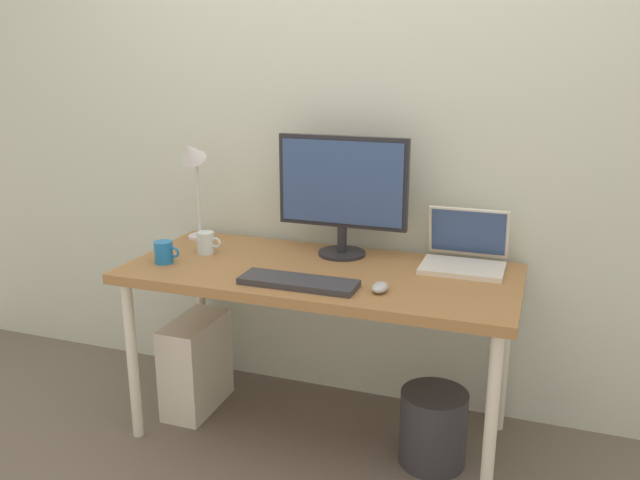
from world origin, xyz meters
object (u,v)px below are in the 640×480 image
Objects in this scene: desk at (320,284)px; mouse at (380,287)px; desk_lamp at (193,168)px; wastebasket at (433,427)px; laptop at (465,253)px; computer_tower at (196,364)px; glass_cup at (206,243)px; keyboard at (298,282)px; coffee_mug at (164,252)px; monitor at (342,189)px.

mouse is (0.29, -0.17, 0.08)m from desk.
desk_lamp is 1.56× the size of wastebasket.
mouse is at bearing -121.68° from laptop.
laptop reaches higher than wastebasket.
desk is 4.83× the size of laptop.
glass_cup is at bearing 25.86° from computer_tower.
keyboard is 1.05× the size of computer_tower.
desk is 0.75m from computer_tower.
glass_cup reaches higher than mouse.
laptop is 1.28m from computer_tower.
laptop is 3.56× the size of mouse.
coffee_mug is at bearing -82.12° from desk_lamp.
coffee_mug is at bearing -118.88° from glass_cup.
desk_lamp is at bearing 111.76° from computer_tower.
monitor is 1.25× the size of keyboard.
monitor reaches higher than mouse.
desk_lamp is at bearing 158.43° from mouse.
coffee_mug reaches higher than mouse.
computer_tower is at bearing 77.25° from coffee_mug.
desk_lamp is (-0.70, 0.00, 0.05)m from monitor.
monitor is 1.18× the size of desk_lamp.
laptop is 0.69× the size of desk_lamp.
desk_lamp reaches higher than keyboard.
desk is 17.16× the size of mouse.
keyboard is 0.30m from mouse.
glass_cup is 1.19m from wastebasket.
keyboard reaches higher than wastebasket.
computer_tower is (-0.88, 0.18, -0.53)m from mouse.
glass_cup is 0.26× the size of computer_tower.
glass_cup reaches higher than computer_tower.
mouse is 0.82× the size of glass_cup.
desk is 3.68× the size of computer_tower.
wastebasket is at bearing 16.51° from keyboard.
mouse is 1.04m from computer_tower.
computer_tower is 1.40× the size of wastebasket.
desk_lamp reaches higher than laptop.
desk_lamp is 1.50m from wastebasket.
glass_cup is at bearing -49.75° from desk_lamp.
coffee_mug is 0.26× the size of computer_tower.
monitor is 0.70m from desk_lamp.
computer_tower is (0.03, 0.14, -0.56)m from coffee_mug.
wastebasket is (-0.05, -0.28, -0.63)m from laptop.
keyboard is 4.03× the size of glass_cup.
glass_cup is 0.57m from computer_tower.
laptop is 2.93× the size of glass_cup.
mouse reaches higher than keyboard.
mouse is 0.30× the size of wastebasket.
wastebasket is at bearing -3.35° from computer_tower.
wastebasket is at bearing -6.30° from desk.
desk_lamp reaches higher than coffee_mug.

